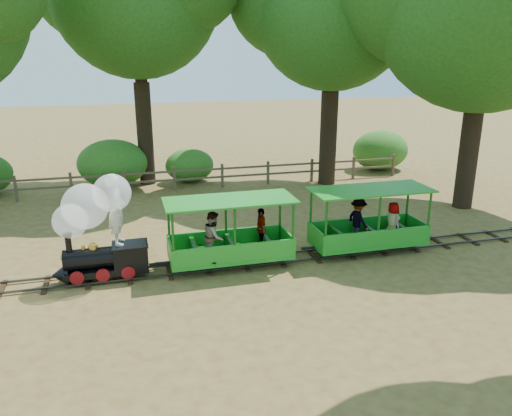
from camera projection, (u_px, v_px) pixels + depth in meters
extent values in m
plane|color=olive|center=(244.00, 264.00, 13.44)|extent=(90.00, 90.00, 0.00)
cube|color=#3F3D3A|center=(247.00, 266.00, 13.14)|extent=(22.00, 0.05, 0.05)
cube|color=#3F3D3A|center=(242.00, 257.00, 13.69)|extent=(22.00, 0.05, 0.05)
cube|color=#382314|center=(244.00, 263.00, 13.43)|extent=(0.12, 1.00, 0.05)
cube|color=#382314|center=(46.00, 285.00, 12.20)|extent=(0.12, 1.00, 0.05)
cube|color=#382314|center=(409.00, 246.00, 14.66)|extent=(0.12, 1.00, 0.05)
cube|color=black|center=(107.00, 269.00, 12.49)|extent=(2.03, 0.65, 0.17)
cylinder|color=black|center=(92.00, 258.00, 12.31)|extent=(1.29, 0.52, 0.52)
cylinder|color=black|center=(68.00, 243.00, 12.04)|extent=(0.15, 0.15, 0.41)
sphere|color=gold|center=(93.00, 247.00, 12.23)|extent=(0.24, 0.24, 0.24)
cylinder|color=gold|center=(83.00, 248.00, 12.17)|extent=(0.09, 0.09, 0.09)
cube|color=black|center=(131.00, 255.00, 12.53)|extent=(0.83, 0.65, 0.51)
cube|color=black|center=(130.00, 244.00, 12.45)|extent=(0.88, 0.70, 0.04)
cone|color=black|center=(60.00, 275.00, 12.22)|extent=(0.42, 0.59, 0.59)
cylinder|color=gold|center=(63.00, 257.00, 12.11)|extent=(0.09, 0.13, 0.13)
cylinder|color=maroon|center=(77.00, 278.00, 12.01)|extent=(0.33, 0.06, 0.33)
cylinder|color=maroon|center=(79.00, 267.00, 12.62)|extent=(0.33, 0.06, 0.33)
cylinder|color=maroon|center=(103.00, 275.00, 12.16)|extent=(0.33, 0.06, 0.33)
cylinder|color=maroon|center=(104.00, 265.00, 12.77)|extent=(0.33, 0.06, 0.33)
cylinder|color=maroon|center=(128.00, 273.00, 12.31)|extent=(0.33, 0.06, 0.33)
cylinder|color=maroon|center=(128.00, 262.00, 12.92)|extent=(0.33, 0.06, 0.33)
sphere|color=white|center=(70.00, 221.00, 11.95)|extent=(0.83, 0.83, 0.83)
sphere|color=white|center=(85.00, 206.00, 11.99)|extent=(1.11, 1.11, 1.11)
sphere|color=white|center=(112.00, 193.00, 12.11)|extent=(0.92, 0.92, 0.92)
imported|color=silver|center=(116.00, 209.00, 12.21)|extent=(0.44, 0.66, 1.79)
cube|color=#209524|center=(231.00, 255.00, 13.25)|extent=(3.23, 1.23, 0.09)
cube|color=#135614|center=(231.00, 259.00, 13.29)|extent=(2.91, 0.47, 0.13)
cube|color=#209524|center=(235.00, 253.00, 12.63)|extent=(3.23, 0.06, 0.47)
cube|color=#209524|center=(226.00, 238.00, 13.70)|extent=(3.23, 0.06, 0.47)
cube|color=#209524|center=(230.00, 200.00, 12.80)|extent=(3.37, 1.38, 0.05)
cylinder|color=#135614|center=(173.00, 241.00, 12.13)|extent=(0.07, 0.07, 1.52)
cylinder|color=#135614|center=(169.00, 226.00, 13.16)|extent=(0.07, 0.07, 1.52)
cylinder|color=#135614|center=(293.00, 230.00, 12.89)|extent=(0.07, 0.07, 1.52)
cylinder|color=#135614|center=(280.00, 217.00, 13.92)|extent=(0.07, 0.07, 1.52)
cube|color=#135614|center=(194.00, 250.00, 12.94)|extent=(0.11, 1.04, 0.38)
cube|color=#135614|center=(231.00, 247.00, 13.18)|extent=(0.11, 1.04, 0.38)
cube|color=#135614|center=(266.00, 243.00, 13.42)|extent=(0.11, 1.04, 0.38)
cylinder|color=black|center=(194.00, 267.00, 12.73)|extent=(0.27, 0.06, 0.27)
cylinder|color=black|center=(190.00, 257.00, 13.32)|extent=(0.27, 0.06, 0.27)
cylinder|color=black|center=(271.00, 258.00, 13.23)|extent=(0.27, 0.06, 0.27)
cylinder|color=black|center=(265.00, 249.00, 13.83)|extent=(0.27, 0.06, 0.27)
imported|color=gray|center=(214.00, 236.00, 12.61)|extent=(0.64, 0.74, 1.31)
imported|color=gray|center=(261.00, 228.00, 13.46)|extent=(0.29, 0.67, 1.13)
cube|color=#209524|center=(367.00, 241.00, 14.24)|extent=(3.23, 1.23, 0.09)
cube|color=#135614|center=(367.00, 245.00, 14.27)|extent=(2.91, 0.47, 0.13)
cube|color=#209524|center=(378.00, 239.00, 13.62)|extent=(3.23, 0.06, 0.47)
cube|color=#209524|center=(359.00, 225.00, 14.69)|extent=(3.23, 0.06, 0.47)
cube|color=#209524|center=(371.00, 190.00, 13.78)|extent=(3.37, 1.38, 0.05)
cylinder|color=#135614|center=(326.00, 227.00, 13.11)|extent=(0.07, 0.07, 1.52)
cylinder|color=#135614|center=(311.00, 214.00, 14.15)|extent=(0.07, 0.07, 1.52)
cylinder|color=#135614|center=(429.00, 217.00, 13.87)|extent=(0.07, 0.07, 1.52)
cylinder|color=#135614|center=(407.00, 206.00, 14.90)|extent=(0.07, 0.07, 1.52)
cube|color=#135614|center=(336.00, 236.00, 13.93)|extent=(0.11, 1.04, 0.38)
cube|color=#135614|center=(368.00, 233.00, 14.17)|extent=(0.11, 1.04, 0.38)
cube|color=#135614|center=(398.00, 230.00, 14.40)|extent=(0.11, 1.04, 0.38)
cylinder|color=black|center=(338.00, 251.00, 13.71)|extent=(0.27, 0.06, 0.27)
cylinder|color=black|center=(329.00, 243.00, 14.30)|extent=(0.27, 0.06, 0.27)
cylinder|color=black|center=(405.00, 244.00, 14.22)|extent=(0.27, 0.06, 0.27)
cylinder|color=black|center=(394.00, 236.00, 14.81)|extent=(0.27, 0.06, 0.27)
imported|color=gray|center=(358.00, 219.00, 14.02)|extent=(0.61, 0.87, 1.23)
imported|color=gray|center=(392.00, 222.00, 13.92)|extent=(0.40, 0.59, 1.15)
cylinder|color=#2D2116|center=(145.00, 134.00, 21.06)|extent=(0.66, 0.66, 4.27)
cylinder|color=#2D2116|center=(139.00, 51.00, 20.05)|extent=(0.50, 0.50, 2.44)
cylinder|color=#2D2116|center=(328.00, 139.00, 21.12)|extent=(0.72, 0.72, 3.90)
cylinder|color=#2D2116|center=(331.00, 63.00, 20.19)|extent=(0.54, 0.54, 2.23)
sphere|color=#244917|center=(334.00, 8.00, 19.57)|extent=(6.39, 6.39, 6.39)
cylinder|color=#2D2116|center=(468.00, 155.00, 17.84)|extent=(0.68, 0.68, 3.86)
cylinder|color=#2D2116|center=(480.00, 67.00, 16.92)|extent=(0.51, 0.51, 2.21)
cube|color=brown|center=(16.00, 189.00, 18.94)|extent=(0.10, 0.10, 1.00)
cube|color=brown|center=(71.00, 185.00, 19.43)|extent=(0.10, 0.10, 1.00)
cube|color=brown|center=(124.00, 182.00, 19.92)|extent=(0.10, 0.10, 1.00)
cube|color=brown|center=(174.00, 179.00, 20.41)|extent=(0.10, 0.10, 1.00)
cube|color=brown|center=(222.00, 176.00, 20.91)|extent=(0.10, 0.10, 1.00)
cube|color=brown|center=(268.00, 173.00, 21.40)|extent=(0.10, 0.10, 1.00)
cube|color=brown|center=(312.00, 170.00, 21.89)|extent=(0.10, 0.10, 1.00)
cube|color=brown|center=(353.00, 167.00, 22.38)|extent=(0.10, 0.10, 1.00)
cube|color=brown|center=(393.00, 165.00, 22.87)|extent=(0.10, 0.10, 1.00)
cube|color=brown|center=(198.00, 170.00, 20.57)|extent=(18.00, 0.06, 0.08)
cube|color=brown|center=(199.00, 178.00, 20.67)|extent=(18.00, 0.06, 0.08)
ellipsoid|color=#2D6B1E|center=(113.00, 163.00, 20.87)|extent=(2.89, 2.22, 2.00)
ellipsoid|color=#2D6B1E|center=(190.00, 165.00, 21.74)|extent=(2.11, 1.62, 1.46)
ellipsoid|color=#2D6B1E|center=(380.00, 150.00, 23.94)|extent=(2.74, 2.11, 1.90)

